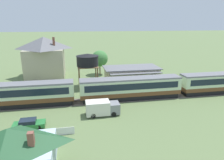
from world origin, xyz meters
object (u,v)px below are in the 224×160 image
at_px(passenger_train, 132,87).
at_px(station_building, 131,74).
at_px(yard_tree_0, 100,59).
at_px(cottage_dark_green_roof_2, 10,149).
at_px(parked_car_green, 29,124).
at_px(station_house_grey_roof, 45,56).
at_px(water_tower, 87,60).
at_px(delivery_truck_grey, 102,108).

height_order(passenger_train, station_building, passenger_train).
relative_size(passenger_train, yard_tree_0, 14.93).
xyz_separation_m(cottage_dark_green_roof_2, parked_car_green, (-0.15, 8.47, -1.79)).
height_order(station_house_grey_roof, cottage_dark_green_roof_2, station_house_grey_roof).
height_order(passenger_train, parked_car_green, passenger_train).
bearing_deg(station_building, yard_tree_0, 127.36).
relative_size(water_tower, delivery_truck_grey, 1.43).
xyz_separation_m(passenger_train, cottage_dark_green_roof_2, (-17.20, -16.65, 0.06)).
bearing_deg(yard_tree_0, parked_car_green, -115.93).
distance_m(delivery_truck_grey, yard_tree_0, 26.22).
relative_size(station_building, yard_tree_0, 2.00).
distance_m(passenger_train, water_tower, 12.52).
bearing_deg(cottage_dark_green_roof_2, delivery_truck_grey, 45.41).
distance_m(water_tower, parked_car_green, 20.42).
distance_m(parked_car_green, delivery_truck_grey, 10.89).
bearing_deg(station_house_grey_roof, delivery_truck_grey, -66.01).
xyz_separation_m(parked_car_green, delivery_truck_grey, (10.65, 2.18, 0.61)).
bearing_deg(yard_tree_0, cottage_dark_green_roof_2, -110.26).
distance_m(passenger_train, delivery_truck_grey, 9.06).
xyz_separation_m(water_tower, cottage_dark_green_roof_2, (-9.38, -25.65, -3.76)).
xyz_separation_m(water_tower, yard_tree_0, (4.09, 10.83, -1.62)).
bearing_deg(station_building, cottage_dark_green_roof_2, -126.08).
bearing_deg(cottage_dark_green_roof_2, station_house_grey_roof, 91.89).
distance_m(parked_car_green, yard_tree_0, 31.40).
height_order(parked_car_green, yard_tree_0, yard_tree_0).
distance_m(station_building, station_house_grey_roof, 23.60).
distance_m(water_tower, cottage_dark_green_roof_2, 27.57).
bearing_deg(water_tower, passenger_train, -49.03).
distance_m(cottage_dark_green_roof_2, delivery_truck_grey, 15.00).
height_order(passenger_train, delivery_truck_grey, passenger_train).
xyz_separation_m(delivery_truck_grey, yard_tree_0, (2.97, 25.84, 3.32)).
distance_m(water_tower, delivery_truck_grey, 15.84).
relative_size(station_building, delivery_truck_grey, 2.54).
height_order(delivery_truck_grey, yard_tree_0, yard_tree_0).
height_order(station_house_grey_roof, delivery_truck_grey, station_house_grey_roof).
relative_size(passenger_train, station_house_grey_roof, 9.50).
xyz_separation_m(passenger_train, parked_car_green, (-17.35, -8.18, -1.73)).
xyz_separation_m(station_building, cottage_dark_green_roof_2, (-20.18, -27.70, 0.49)).
height_order(water_tower, parked_car_green, water_tower).
relative_size(cottage_dark_green_roof_2, parked_car_green, 2.04).
height_order(station_house_grey_roof, yard_tree_0, station_house_grey_roof).
distance_m(station_house_grey_roof, delivery_truck_grey, 29.14).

